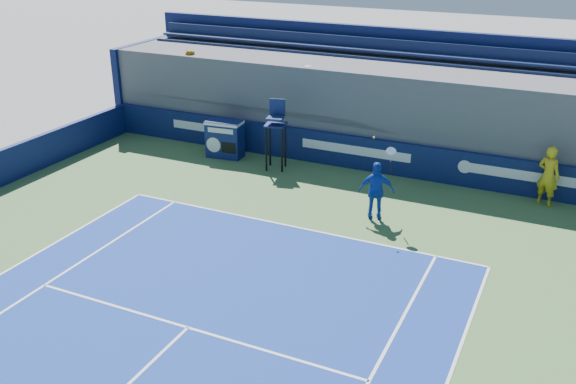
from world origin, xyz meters
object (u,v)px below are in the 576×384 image
at_px(ball_person, 548,176).
at_px(match_clock, 225,138).
at_px(umpire_chair, 276,127).
at_px(tennis_player, 376,191).

height_order(ball_person, match_clock, ball_person).
height_order(ball_person, umpire_chair, umpire_chair).
bearing_deg(tennis_player, ball_person, 35.84).
relative_size(ball_person, tennis_player, 0.74).
bearing_deg(ball_person, umpire_chair, 26.61).
distance_m(match_clock, tennis_player, 7.28).
relative_size(ball_person, umpire_chair, 0.77).
bearing_deg(umpire_chair, tennis_player, -29.05).
relative_size(ball_person, match_clock, 1.36).
bearing_deg(match_clock, tennis_player, -22.39).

